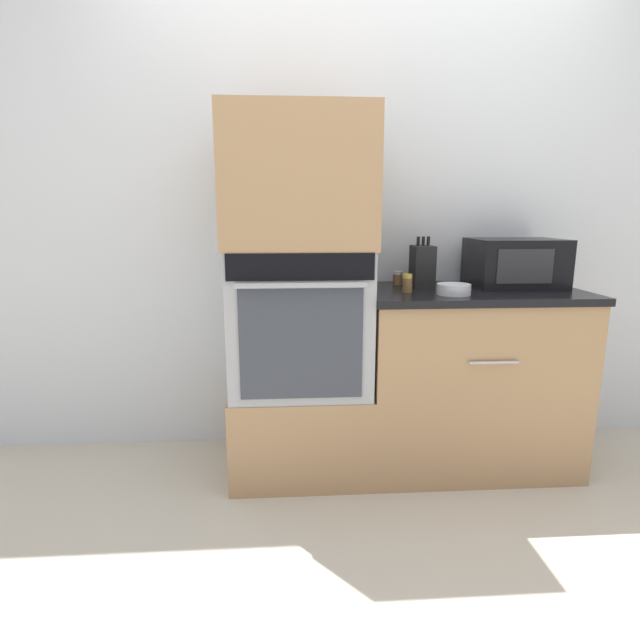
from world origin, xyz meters
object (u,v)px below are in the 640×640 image
object	(u,v)px
condiment_jar_near	(407,283)
knife_block	(422,266)
condiment_jar_mid	(398,278)
wall_oven	(299,318)
bowl	(454,289)
microwave	(515,263)

from	to	relation	value
condiment_jar_near	knife_block	bearing A→B (deg)	58.14
condiment_jar_mid	wall_oven	bearing A→B (deg)	-160.83
bowl	condiment_jar_mid	distance (m)	0.38
microwave	condiment_jar_mid	xyz separation A→B (m)	(-0.57, 0.10, -0.08)
knife_block	condiment_jar_near	xyz separation A→B (m)	(-0.12, -0.19, -0.06)
wall_oven	bowl	distance (m)	0.73
bowl	knife_block	bearing A→B (deg)	105.11
wall_oven	condiment_jar_mid	distance (m)	0.56
knife_block	bowl	distance (m)	0.29
knife_block	bowl	world-z (taller)	knife_block
condiment_jar_mid	bowl	bearing A→B (deg)	-61.19
knife_block	condiment_jar_mid	bearing A→B (deg)	151.46
wall_oven	condiment_jar_mid	size ratio (longest dim) A/B	9.65
condiment_jar_near	wall_oven	bearing A→B (deg)	171.55
wall_oven	condiment_jar_mid	xyz separation A→B (m)	(0.51, 0.18, 0.16)
microwave	bowl	bearing A→B (deg)	-148.36
microwave	condiment_jar_mid	bearing A→B (deg)	170.30
microwave	bowl	world-z (taller)	microwave
wall_oven	condiment_jar_mid	bearing A→B (deg)	19.17
bowl	condiment_jar_near	xyz separation A→B (m)	(-0.19, 0.08, 0.02)
wall_oven	knife_block	world-z (taller)	knife_block
condiment_jar_near	condiment_jar_mid	xyz separation A→B (m)	(0.01, 0.25, -0.01)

